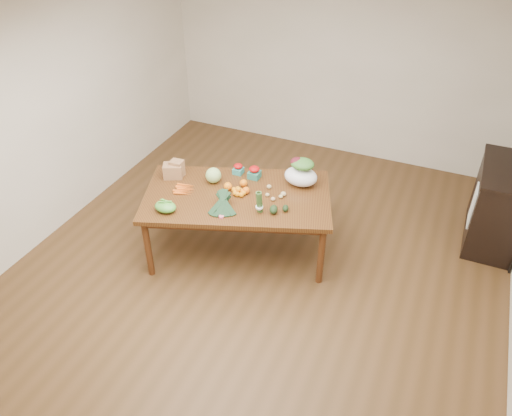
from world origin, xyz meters
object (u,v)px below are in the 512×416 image
at_px(kale_bunch, 222,205).
at_px(asparagus_bundle, 259,202).
at_px(paper_bag, 173,169).
at_px(salad_bag, 301,173).
at_px(mandarin_cluster, 238,191).
at_px(cabinet, 497,205).
at_px(cabbage, 213,175).
at_px(dining_table, 238,223).

height_order(kale_bunch, asparagus_bundle, asparagus_bundle).
xyz_separation_m(paper_bag, salad_bag, (1.34, 0.42, 0.04)).
distance_m(paper_bag, mandarin_cluster, 0.80).
bearing_deg(cabinet, cabbage, -157.30).
height_order(mandarin_cluster, asparagus_bundle, asparagus_bundle).
xyz_separation_m(dining_table, salad_bag, (0.54, 0.45, 0.51)).
bearing_deg(dining_table, kale_bunch, -110.55).
bearing_deg(mandarin_cluster, paper_bag, 178.65).
xyz_separation_m(cabinet, salad_bag, (-2.03, -0.88, 0.42)).
xyz_separation_m(cabinet, paper_bag, (-3.36, -1.30, 0.38)).
height_order(cabbage, salad_bag, salad_bag).
xyz_separation_m(cabinet, kale_bunch, (-2.57, -1.67, 0.36)).
distance_m(cabinet, mandarin_cluster, 2.90).
height_order(dining_table, kale_bunch, kale_bunch).
bearing_deg(asparagus_bundle, paper_bag, 148.72).
distance_m(mandarin_cluster, salad_bag, 0.70).
relative_size(cabinet, asparagus_bundle, 4.08).
bearing_deg(asparagus_bundle, dining_table, 130.11).
xyz_separation_m(mandarin_cluster, asparagus_bundle, (0.33, -0.21, 0.08)).
bearing_deg(cabinet, paper_bag, -158.87).
bearing_deg(mandarin_cluster, cabbage, 163.49).
relative_size(cabbage, mandarin_cluster, 0.94).
bearing_deg(paper_bag, kale_bunch, -24.99).
height_order(paper_bag, kale_bunch, paper_bag).
height_order(dining_table, paper_bag, paper_bag).
xyz_separation_m(mandarin_cluster, kale_bunch, (-0.01, -0.35, 0.04)).
distance_m(dining_table, mandarin_cluster, 0.42).
bearing_deg(salad_bag, dining_table, -140.24).
xyz_separation_m(dining_table, mandarin_cluster, (0.01, 0.02, 0.42)).
height_order(cabinet, asparagus_bundle, asparagus_bundle).
height_order(kale_bunch, salad_bag, salad_bag).
xyz_separation_m(dining_table, kale_bunch, (-0.00, -0.33, 0.45)).
relative_size(cabinet, mandarin_cluster, 5.67).
height_order(paper_bag, salad_bag, salad_bag).
bearing_deg(paper_bag, cabbage, 10.42).
bearing_deg(salad_bag, paper_bag, -162.70).
distance_m(cabbage, mandarin_cluster, 0.36).
relative_size(cabinet, salad_bag, 2.83).
distance_m(cabinet, salad_bag, 2.25).
xyz_separation_m(asparagus_bundle, salad_bag, (0.21, 0.65, 0.01)).
relative_size(dining_table, kale_bunch, 4.84).
distance_m(cabinet, cabbage, 3.17).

